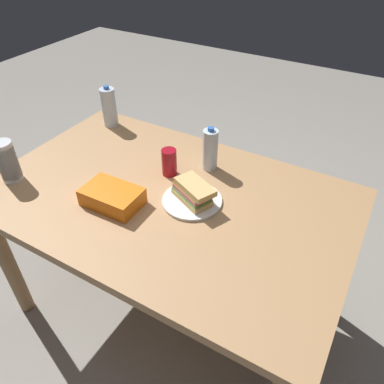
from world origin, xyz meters
name	(u,v)px	position (x,y,z in m)	size (l,w,h in m)	color
ground_plane	(172,305)	(0.00, 0.00, 0.00)	(8.00, 8.00, 0.00)	gray
dining_table	(167,213)	(0.00, 0.00, 0.67)	(1.51, 0.95, 0.77)	tan
paper_plate	(192,201)	(0.11, 0.02, 0.77)	(0.24, 0.24, 0.01)	white
sandwich	(193,192)	(0.12, 0.02, 0.82)	(0.21, 0.15, 0.08)	#DBB26B
soda_can_red	(169,162)	(-0.07, 0.14, 0.83)	(0.07, 0.07, 0.12)	maroon
chip_bag	(112,197)	(-0.16, -0.15, 0.80)	(0.23, 0.15, 0.07)	orange
water_bottle_tall	(210,150)	(0.06, 0.26, 0.86)	(0.07, 0.07, 0.21)	silver
plastic_cup_stack	(7,162)	(-0.64, -0.24, 0.86)	(0.08, 0.08, 0.18)	silver
water_bottle_spare	(109,107)	(-0.59, 0.36, 0.87)	(0.08, 0.08, 0.22)	silver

